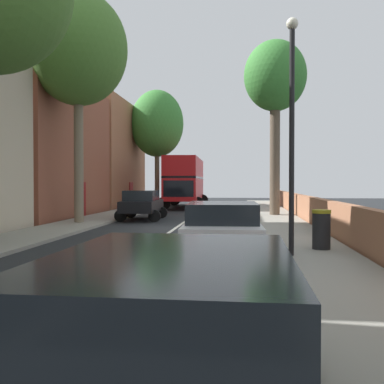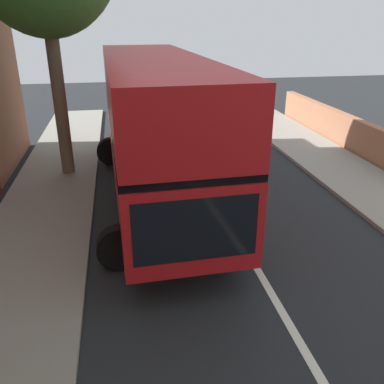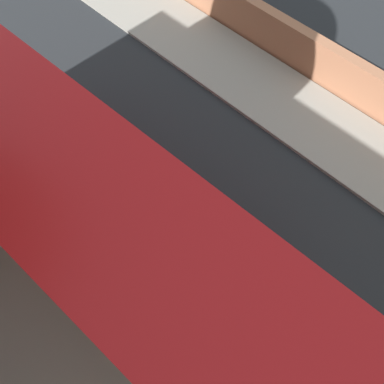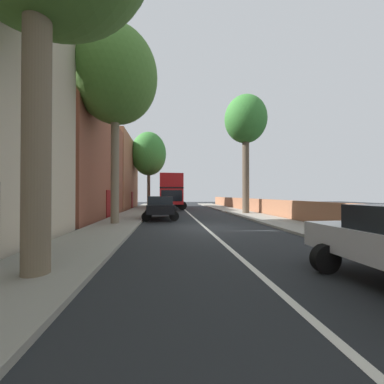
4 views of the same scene
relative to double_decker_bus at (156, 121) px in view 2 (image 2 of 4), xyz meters
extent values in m
cube|color=red|center=(0.00, 0.01, -0.80)|extent=(2.82, 10.19, 1.70)
cube|color=black|center=(0.00, 0.01, 0.13)|extent=(2.84, 10.09, 0.16)
cube|color=red|center=(0.00, 0.01, 0.96)|extent=(2.82, 10.19, 1.50)
cube|color=black|center=(0.16, -5.03, -0.72)|extent=(2.20, 0.13, 1.19)
cylinder|color=black|center=(1.39, -3.39, -1.85)|extent=(1.01, 0.33, 1.00)
cylinder|color=black|center=(-1.17, -3.47, -1.85)|extent=(1.01, 0.33, 1.00)
cylinder|color=black|center=(1.17, 3.49, -1.85)|extent=(1.01, 0.33, 1.00)
cylinder|color=black|center=(-1.39, 3.41, -1.85)|extent=(1.01, 0.33, 1.00)
cylinder|color=brown|center=(-2.83, 2.56, 0.79)|extent=(0.42, 0.42, 6.05)
camera|label=1|loc=(4.67, -37.23, -0.29)|focal=42.29mm
camera|label=2|loc=(-1.00, -11.00, 2.61)|focal=37.78mm
camera|label=3|loc=(-0.02, -2.70, 5.50)|focal=26.50mm
camera|label=4|loc=(-0.33, -29.25, -0.59)|focal=21.46mm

